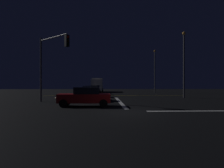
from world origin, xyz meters
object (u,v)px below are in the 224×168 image
streetlamp_right_far (155,68)px  traffic_signal_nw (51,56)px  sedan_gray (91,93)px  streetlamp_right_near (184,60)px  sedan_white (95,89)px  sedan_black (95,90)px  sedan_red_crossing (85,97)px  box_truck (97,84)px  sedan_green (91,91)px

streetlamp_right_far → traffic_signal_nw: bearing=-124.7°
sedan_gray → streetlamp_right_near: size_ratio=0.50×
sedan_white → traffic_signal_nw: traffic_signal_nw is taller
sedan_white → traffic_signal_nw: size_ratio=0.66×
sedan_white → streetlamp_right_far: (12.04, 2.29, 4.26)m
traffic_signal_nw → sedan_black: bearing=76.3°
sedan_black → sedan_red_crossing: same height
streetlamp_right_near → streetlamp_right_far: size_ratio=0.99×
streetlamp_right_near → streetlamp_right_far: 16.00m
sedan_black → traffic_signal_nw: bearing=-103.7°
sedan_gray → sedan_black: same height
sedan_white → streetlamp_right_near: (12.04, -13.71, 4.20)m
traffic_signal_nw → streetlamp_right_near: 16.90m
sedan_red_crossing → traffic_signal_nw: traffic_signal_nw is taller
sedan_gray → box_truck: bearing=90.0°
streetlamp_right_near → streetlamp_right_far: bearing=90.0°
box_truck → traffic_signal_nw: traffic_signal_nw is taller
sedan_gray → streetlamp_right_far: size_ratio=0.49×
sedan_white → sedan_green: bearing=-91.0°
sedan_green → sedan_black: 6.16m
sedan_red_crossing → streetlamp_right_near: bearing=39.9°
sedan_red_crossing → streetlamp_right_far: (11.98, 26.02, 4.26)m
box_truck → streetlamp_right_far: 13.53m
sedan_red_crossing → streetlamp_right_far: bearing=65.3°
box_truck → sedan_red_crossing: box_truck is taller
sedan_gray → sedan_green: size_ratio=1.00×
sedan_gray → box_truck: 25.46m
sedan_green → traffic_signal_nw: bearing=-110.8°
box_truck → traffic_signal_nw: size_ratio=1.26×
sedan_white → streetlamp_right_near: bearing=-48.7°
sedan_white → streetlamp_right_far: 12.97m
sedan_green → sedan_red_crossing: bearing=-88.9°
sedan_gray → sedan_black: size_ratio=1.00×
traffic_signal_nw → sedan_red_crossing: bearing=-44.1°
sedan_gray → traffic_signal_nw: (-3.69, -2.61, 3.76)m
sedan_gray → streetlamp_right_near: (11.89, 3.92, 4.20)m
sedan_green → streetlamp_right_far: bearing=48.3°
sedan_black → streetlamp_right_far: (11.93, 7.57, 4.26)m
sedan_green → streetlamp_right_far: streetlamp_right_far is taller
sedan_green → sedan_white: size_ratio=1.00×
box_truck → streetlamp_right_near: 24.80m
sedan_green → streetlamp_right_near: 13.13m
sedan_gray → sedan_green: 6.21m
traffic_signal_nw → sedan_green: bearing=69.2°
sedan_green → traffic_signal_nw: 10.15m
box_truck → sedan_red_crossing: bearing=-90.2°
sedan_red_crossing → traffic_signal_nw: 6.26m
sedan_black → box_truck: (0.05, 13.09, 0.91)m
box_truck → streetlamp_right_near: streetlamp_right_near is taller
sedan_gray → sedan_white: bearing=90.5°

